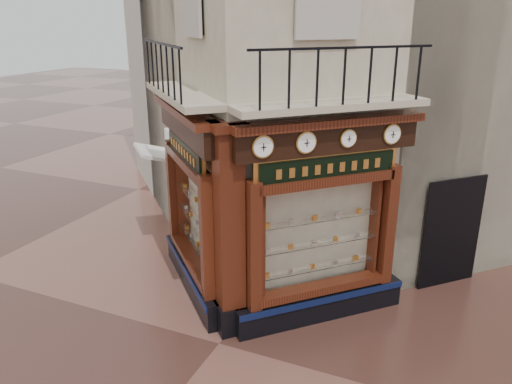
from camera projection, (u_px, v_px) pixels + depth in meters
The scene contains 15 objects.
ground at pixel (219, 344), 9.05m from camera, with size 80.00×80.00×0.00m, color #452720.
main_building at pixel (328, 0), 12.39m from camera, with size 8.00×8.00×12.00m, color beige.
neighbour_left at pixel (272, 20), 15.63m from camera, with size 8.00×8.00×11.00m, color #BDB3A5.
neighbour_right at pixel (439, 21), 13.76m from camera, with size 8.00×8.00×11.00m, color #BDB3A5.
shopfront_left at pixel (191, 203), 10.28m from camera, with size 2.86×2.86×3.98m.
shopfront_right at pixel (323, 224), 9.22m from camera, with size 2.86×2.86×3.98m.
corner_pilaster at pixel (229, 235), 8.84m from camera, with size 0.85×0.85×3.98m.
balcony at pixel (252, 99), 8.94m from camera, with size 5.94×2.97×1.03m.
clock_a at pixel (263, 147), 8.07m from camera, with size 0.31×0.31×0.38m.
clock_b at pixel (306, 143), 8.34m from camera, with size 0.30×0.30×0.38m.
clock_c at pixel (348, 138), 8.62m from camera, with size 0.27×0.27×0.33m.
clock_d at pixel (392, 134), 8.93m from camera, with size 0.30×0.30×0.37m.
awning at pixel (161, 243), 13.07m from camera, with size 1.37×0.82×0.08m, color white, non-canonical shape.
signboard_left at pixel (185, 151), 9.89m from camera, with size 1.93×1.93×0.51m.
signboard_right at pixel (328, 167), 8.78m from camera, with size 2.05×2.05×0.55m.
Camera 1 is at (3.66, -6.72, 5.60)m, focal length 35.00 mm.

